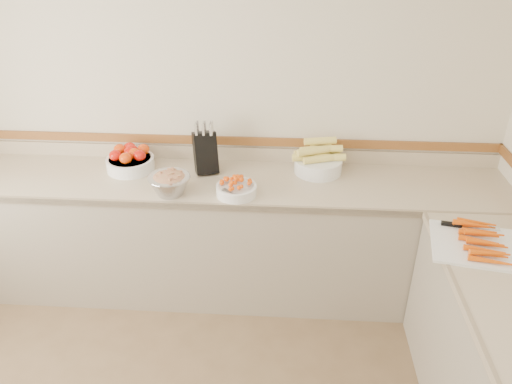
# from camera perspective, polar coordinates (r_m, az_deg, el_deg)

# --- Properties ---
(back_wall) EXTENTS (4.00, 0.00, 4.00)m
(back_wall) POSITION_cam_1_polar(r_m,az_deg,el_deg) (3.48, -5.11, 9.77)
(back_wall) COLOR beige
(back_wall) RESTS_ON ground_plane
(counter_back) EXTENTS (4.00, 0.65, 1.08)m
(counter_back) POSITION_cam_1_polar(r_m,az_deg,el_deg) (3.58, -5.27, -4.88)
(counter_back) COLOR #C0AC8B
(counter_back) RESTS_ON ground_plane
(knife_block) EXTENTS (0.20, 0.22, 0.37)m
(knife_block) POSITION_cam_1_polar(r_m,az_deg,el_deg) (3.40, -5.81, 4.64)
(knife_block) COLOR black
(knife_block) RESTS_ON counter_back
(tomato_bowl) EXTENTS (0.33, 0.33, 0.16)m
(tomato_bowl) POSITION_cam_1_polar(r_m,az_deg,el_deg) (3.55, -14.18, 3.61)
(tomato_bowl) COLOR white
(tomato_bowl) RESTS_ON counter_back
(cherry_tomato_bowl) EXTENTS (0.26, 0.26, 0.14)m
(cherry_tomato_bowl) POSITION_cam_1_polar(r_m,az_deg,el_deg) (3.13, -2.26, 0.43)
(cherry_tomato_bowl) COLOR white
(cherry_tomato_bowl) RESTS_ON counter_back
(corn_bowl) EXTENTS (0.36, 0.33, 0.24)m
(corn_bowl) POSITION_cam_1_polar(r_m,az_deg,el_deg) (3.43, 7.12, 3.54)
(corn_bowl) COLOR white
(corn_bowl) RESTS_ON counter_back
(rhubarb_bowl) EXTENTS (0.27, 0.27, 0.15)m
(rhubarb_bowl) POSITION_cam_1_polar(r_m,az_deg,el_deg) (3.17, -9.85, 1.04)
(rhubarb_bowl) COLOR #B2B2BA
(rhubarb_bowl) RESTS_ON counter_back
(cutting_board) EXTENTS (0.58, 0.49, 0.07)m
(cutting_board) POSITION_cam_1_polar(r_m,az_deg,el_deg) (2.93, 24.34, -5.32)
(cutting_board) COLOR white
(cutting_board) RESTS_ON counter_right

